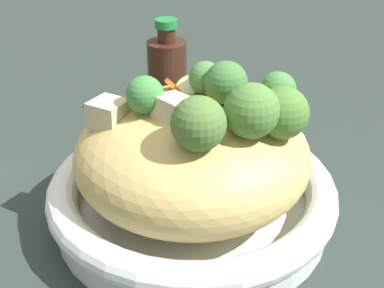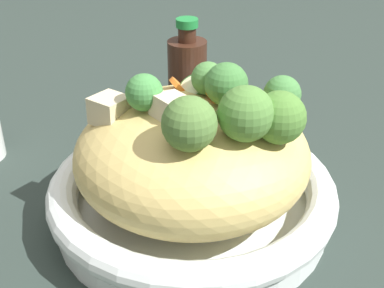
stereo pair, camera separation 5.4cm
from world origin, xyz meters
The scene contains 8 objects.
ground_plane centered at (0.00, 0.00, 0.00)m, with size 3.00×3.00×0.00m, color #27332E.
serving_bowl centered at (0.00, 0.00, 0.03)m, with size 0.31×0.31×0.06m.
noodle_heap centered at (0.00, 0.00, 0.08)m, with size 0.25×0.25×0.12m.
broccoli_florets centered at (-0.04, 0.03, 0.15)m, with size 0.19×0.15×0.08m.
carrot_coins centered at (-0.03, -0.02, 0.14)m, with size 0.10×0.10×0.03m.
zucchini_slices centered at (-0.03, -0.01, 0.14)m, with size 0.10×0.14×0.04m.
chicken_chunks centered at (0.05, 0.01, 0.14)m, with size 0.11×0.07×0.04m.
soy_sauce_bottle centered at (0.02, -0.26, 0.06)m, with size 0.06×0.06×0.15m.
Camera 2 is at (-0.02, 0.47, 0.36)m, focal length 48.91 mm.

